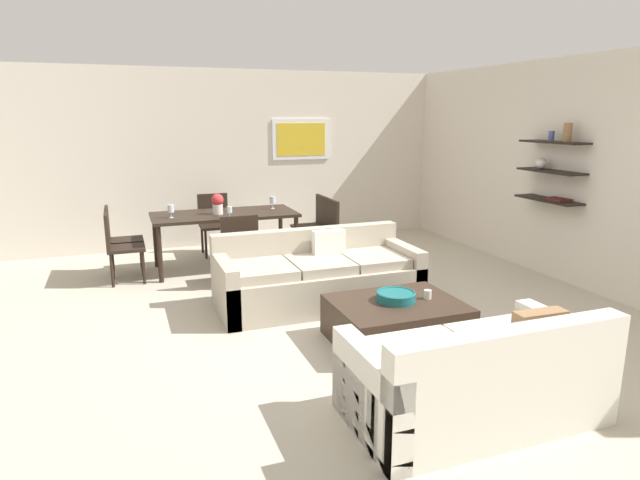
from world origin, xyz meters
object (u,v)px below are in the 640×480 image
decorative_bowl (396,296)px  loveseat_white (476,378)px  dining_chair_right_near (324,227)px  dining_chair_right_far (315,222)px  dining_table (225,218)px  coffee_table (396,322)px  dining_chair_left_far (118,236)px  dining_chair_head (214,220)px  wine_glass_right_far (272,200)px  sofa_beige (318,278)px  dining_chair_left_near (118,242)px  centerpiece_vase (218,203)px  wine_glass_left_near (171,209)px  candle_jar (428,294)px  wine_glass_foot (230,210)px  dining_chair_foot (238,245)px

decorative_bowl → loveseat_white: bearing=-94.5°
loveseat_white → dining_chair_right_near: 4.12m
loveseat_white → dining_chair_right_far: 4.51m
dining_table → coffee_table: bearing=-71.5°
dining_chair_left_far → dining_chair_right_near: (2.69, -0.39, 0.00)m
dining_chair_head → wine_glass_right_far: wine_glass_right_far is taller
sofa_beige → dining_chair_left_near: 2.57m
dining_chair_right_far → coffee_table: bearing=-96.3°
loveseat_white → sofa_beige: bearing=95.0°
dining_chair_right_near → centerpiece_vase: centerpiece_vase is taller
dining_chair_head → sofa_beige: bearing=-75.7°
dining_table → dining_chair_right_near: bearing=-8.3°
dining_chair_head → wine_glass_left_near: bearing=-126.1°
candle_jar → wine_glass_foot: bearing=116.4°
candle_jar → dining_chair_right_near: 2.79m
coffee_table → dining_chair_left_near: 3.64m
coffee_table → dining_table: size_ratio=0.61×
dining_chair_left_far → sofa_beige: bearing=-44.4°
dining_chair_foot → dining_chair_right_far: (1.34, 1.04, 0.00)m
candle_jar → dining_chair_right_near: size_ratio=0.09×
coffee_table → dining_chair_right_far: (0.35, 3.17, 0.31)m
dining_chair_right_near → dining_chair_right_far: size_ratio=1.00×
dining_chair_left_far → dining_table: bearing=-8.3°
dining_chair_right_near → dining_chair_left_near: size_ratio=1.00×
dining_chair_right_near → wine_glass_left_near: 2.07m
dining_chair_left_near → wine_glass_foot: 1.40m
wine_glass_right_far → centerpiece_vase: 0.80m
candle_jar → coffee_table: bearing=176.7°
dining_chair_right_far → dining_table: bearing=-171.7°
dining_chair_right_far → dining_chair_foot: bearing=-142.4°
dining_table → dining_chair_right_near: 1.37m
loveseat_white → dining_chair_left_near: (-2.23, 4.09, 0.21)m
coffee_table → centerpiece_vase: bearing=110.3°
coffee_table → sofa_beige: bearing=105.2°
dining_chair_left_far → dining_chair_foot: (1.34, -1.04, 0.00)m
candle_jar → dining_chair_left_near: size_ratio=0.09×
candle_jar → dining_chair_right_far: dining_chair_right_far is taller
dining_chair_foot → dining_chair_right_near: size_ratio=1.00×
decorative_bowl → dining_chair_head: 3.91m
wine_glass_foot → centerpiece_vase: centerpiece_vase is taller
sofa_beige → candle_jar: sofa_beige is taller
candle_jar → dining_chair_left_near: 3.85m
dining_chair_foot → dining_chair_left_near: (-1.34, 0.65, 0.00)m
candle_jar → wine_glass_foot: size_ratio=0.56×
dining_chair_left_far → centerpiece_vase: 1.33m
dining_chair_foot → sofa_beige: bearing=-54.4°
decorative_bowl → wine_glass_left_near: bearing=120.8°
sofa_beige → dining_chair_right_far: size_ratio=2.46×
dining_chair_foot → wine_glass_right_far: bearing=53.9°
wine_glass_foot → centerpiece_vase: size_ratio=0.55×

